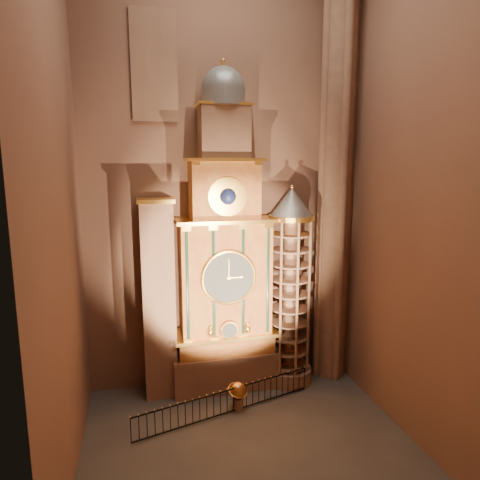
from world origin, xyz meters
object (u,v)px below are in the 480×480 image
object	(u,v)px
celestial_globe	(238,393)
iron_railing	(227,402)
portrait_tower	(159,299)
astronomical_clock	(225,266)
stair_turret	(290,289)

from	to	relation	value
celestial_globe	iron_railing	size ratio (longest dim) A/B	0.16
portrait_tower	iron_railing	xyz separation A→B (m)	(2.93, -2.74, -4.49)
astronomical_clock	celestial_globe	world-z (taller)	astronomical_clock
astronomical_clock	portrait_tower	distance (m)	3.73
celestial_globe	iron_railing	distance (m)	0.69
astronomical_clock	portrait_tower	xyz separation A→B (m)	(-3.40, 0.02, -1.53)
astronomical_clock	portrait_tower	size ratio (longest dim) A/B	1.64
portrait_tower	celestial_globe	bearing A→B (deg)	-34.67
stair_turret	portrait_tower	bearing A→B (deg)	177.67
astronomical_clock	stair_turret	distance (m)	3.78
astronomical_clock	stair_turret	bearing A→B (deg)	-4.30
portrait_tower	astronomical_clock	bearing A→B (deg)	-0.29
stair_turret	celestial_globe	size ratio (longest dim) A/B	7.60
celestial_globe	iron_railing	bearing A→B (deg)	-153.32
celestial_globe	iron_railing	world-z (taller)	celestial_globe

